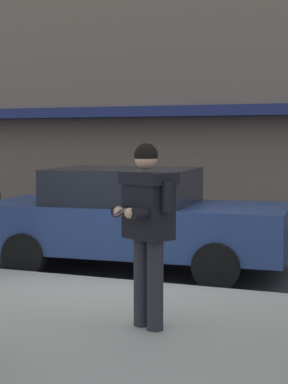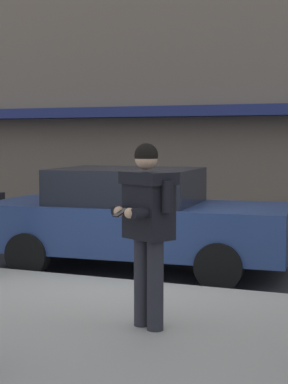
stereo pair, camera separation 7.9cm
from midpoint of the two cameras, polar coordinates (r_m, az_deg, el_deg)
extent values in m
plane|color=#333338|center=(8.70, -0.54, -8.42)|extent=(80.00, 80.00, 0.00)
cube|color=#99968E|center=(5.79, -2.24, -14.59)|extent=(32.00, 5.30, 0.14)
cube|color=silver|center=(8.43, 5.96, -8.86)|extent=(28.00, 0.12, 0.01)
cube|color=navy|center=(9.59, -0.27, -3.11)|extent=(4.62, 2.13, 0.70)
cube|color=black|center=(9.58, -1.30, 0.55)|extent=(2.18, 1.78, 0.52)
cylinder|color=black|center=(10.14, 8.79, -4.73)|extent=(0.65, 0.26, 0.64)
cylinder|color=black|center=(8.48, 6.95, -6.59)|extent=(0.65, 0.26, 0.64)
cylinder|color=black|center=(10.93, -5.84, -4.01)|extent=(0.65, 0.26, 0.64)
cylinder|color=black|center=(9.41, -10.06, -5.50)|extent=(0.65, 0.26, 0.64)
cylinder|color=#23232B|center=(6.23, 1.37, -8.28)|extent=(0.16, 0.16, 0.88)
cylinder|color=#23232B|center=(6.38, 0.18, -7.97)|extent=(0.16, 0.16, 0.88)
cube|color=black|center=(6.18, 0.78, -1.24)|extent=(0.55, 0.48, 0.64)
cube|color=black|center=(6.16, 0.78, 1.25)|extent=(0.62, 0.55, 0.12)
cylinder|color=black|center=(5.97, 2.46, -0.40)|extent=(0.11, 0.11, 0.30)
cylinder|color=black|center=(5.97, 0.54, -1.85)|extent=(0.23, 0.31, 0.10)
sphere|color=tan|center=(5.93, -0.92, -1.89)|extent=(0.10, 0.10, 0.10)
cylinder|color=black|center=(6.38, -0.80, -0.06)|extent=(0.11, 0.11, 0.30)
cylinder|color=black|center=(6.20, -1.24, -1.60)|extent=(0.23, 0.31, 0.10)
sphere|color=tan|center=(6.06, -1.88, -1.75)|extent=(0.10, 0.10, 0.10)
cube|color=black|center=(5.97, -1.71, -1.85)|extent=(0.13, 0.16, 0.07)
sphere|color=tan|center=(6.13, 0.57, 3.02)|extent=(0.22, 0.22, 0.22)
sphere|color=black|center=(6.13, 0.57, 3.30)|extent=(0.23, 0.23, 0.23)
camera|label=1|loc=(0.04, -89.62, 0.03)|focal=60.00mm
camera|label=2|loc=(0.04, 90.38, -0.03)|focal=60.00mm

